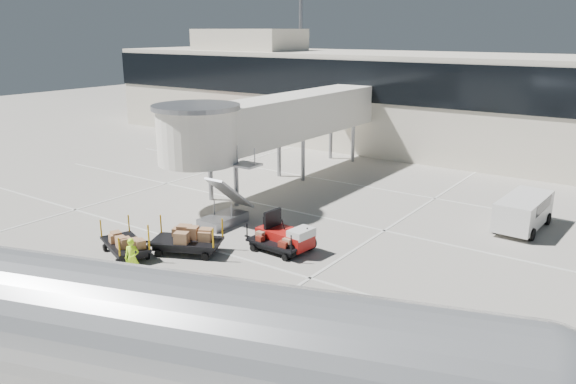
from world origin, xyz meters
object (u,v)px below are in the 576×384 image
object	(u,v)px
suitcase_cart	(279,243)
box_cart_near	(187,241)
belt_loader	(219,134)
minivan	(524,209)
aircraft	(246,360)
box_cart_far	(126,244)
ground_worker	(132,258)
baggage_tug	(286,237)

from	to	relation	value
suitcase_cart	box_cart_near	size ratio (longest dim) A/B	0.86
box_cart_near	belt_loader	distance (m)	26.84
suitcase_cart	minivan	distance (m)	13.06
box_cart_near	aircraft	bearing A→B (deg)	-63.63
box_cart_far	minivan	bearing A→B (deg)	67.81
ground_worker	aircraft	distance (m)	11.71
belt_loader	aircraft	world-z (taller)	aircraft
aircraft	minivan	bearing A→B (deg)	68.01
suitcase_cart	box_cart_far	bearing A→B (deg)	-139.30
baggage_tug	suitcase_cart	distance (m)	0.51
aircraft	suitcase_cart	bearing A→B (deg)	104.75
box_cart_far	belt_loader	bearing A→B (deg)	144.84
ground_worker	minivan	world-z (taller)	minivan
suitcase_cart	minivan	bearing A→B (deg)	52.26
baggage_tug	box_cart_far	size ratio (longest dim) A/B	0.77
box_cart_far	belt_loader	xyz separation A→B (m)	(-14.76, 22.77, 0.20)
box_cart_far	box_cart_near	bearing A→B (deg)	63.93
aircraft	box_cart_far	bearing A→B (deg)	134.35
suitcase_cart	box_cart_far	world-z (taller)	box_cart_far
ground_worker	minivan	xyz separation A→B (m)	(11.80, 15.61, 0.18)
baggage_tug	box_cart_near	distance (m)	4.57
suitcase_cart	minivan	xyz separation A→B (m)	(8.40, 9.98, 0.57)
baggage_tug	ground_worker	size ratio (longest dim) A/B	1.68
box_cart_near	aircraft	size ratio (longest dim) A/B	0.22
box_cart_near	minivan	world-z (taller)	minivan
baggage_tug	minivan	distance (m)	12.63
suitcase_cart	belt_loader	size ratio (longest dim) A/B	0.77
baggage_tug	suitcase_cart	size ratio (longest dim) A/B	0.85
minivan	belt_loader	bearing A→B (deg)	166.31
suitcase_cart	box_cart_near	bearing A→B (deg)	-141.70
baggage_tug	ground_worker	bearing A→B (deg)	-114.03
box_cart_far	minivan	size ratio (longest dim) A/B	0.80
box_cart_near	ground_worker	size ratio (longest dim) A/B	2.31
baggage_tug	suitcase_cart	bearing A→B (deg)	-95.79
minivan	aircraft	distance (m)	20.90
suitcase_cart	aircraft	xyz separation A→B (m)	(6.95, -10.80, 2.14)
ground_worker	box_cart_far	bearing A→B (deg)	114.26
ground_worker	belt_loader	xyz separation A→B (m)	(-16.80, 24.08, -0.09)
box_cart_far	belt_loader	size ratio (longest dim) A/B	0.84
belt_loader	suitcase_cart	bearing A→B (deg)	-18.07
suitcase_cart	box_cart_near	distance (m)	4.20
suitcase_cart	minivan	world-z (taller)	minivan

